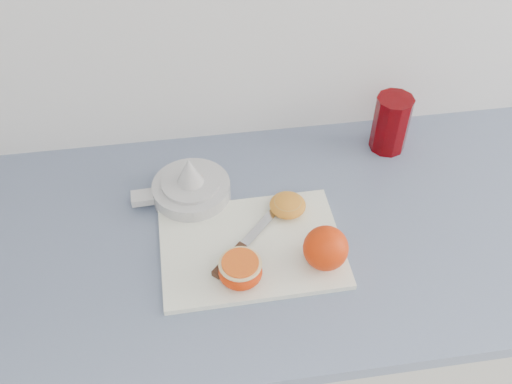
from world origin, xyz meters
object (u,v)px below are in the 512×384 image
cutting_board (251,247)px  half_orange (240,271)px  counter (290,339)px  red_tumbler (390,125)px  citrus_juicer (190,188)px

cutting_board → half_orange: 0.09m
counter → red_tumbler: bearing=40.0°
counter → cutting_board: (-0.10, -0.05, 0.45)m
counter → citrus_juicer: (-0.21, 0.10, 0.47)m
counter → half_orange: (-0.13, -0.12, 0.48)m
cutting_board → half_orange: bearing=-112.0°
half_orange → citrus_juicer: citrus_juicer is taller
half_orange → citrus_juicer: size_ratio=0.39×
counter → citrus_juicer: bearing=153.4°
half_orange → red_tumbler: 0.50m
counter → cutting_board: cutting_board is taller
counter → half_orange: bearing=-137.5°
cutting_board → half_orange: size_ratio=4.35×
half_orange → citrus_juicer: bearing=108.1°
counter → cutting_board: size_ratio=7.29×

